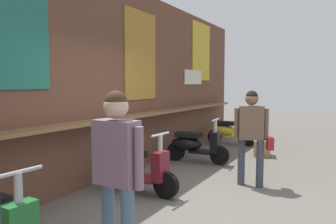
{
  "coord_description": "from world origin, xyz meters",
  "views": [
    {
      "loc": [
        -4.14,
        -1.79,
        1.68
      ],
      "look_at": [
        1.15,
        1.09,
        1.18
      ],
      "focal_mm": 35.0,
      "sensor_mm": 36.0,
      "label": 1
    }
  ],
  "objects_px": {
    "scooter_yellow": "(229,131)",
    "shopper_browsing": "(252,129)",
    "scooter_maroon": "(135,168)",
    "scooter_black": "(194,145)",
    "shopper_passing": "(117,162)",
    "merchandise_crate": "(262,148)"
  },
  "relations": [
    {
      "from": "scooter_black",
      "to": "merchandise_crate",
      "type": "xyz_separation_m",
      "value": [
        1.37,
        -1.15,
        -0.2
      ]
    },
    {
      "from": "scooter_maroon",
      "to": "scooter_yellow",
      "type": "bearing_deg",
      "value": 92.79
    },
    {
      "from": "scooter_maroon",
      "to": "scooter_black",
      "type": "xyz_separation_m",
      "value": [
        2.26,
        -0.0,
        0.0
      ]
    },
    {
      "from": "scooter_yellow",
      "to": "shopper_passing",
      "type": "xyz_separation_m",
      "value": [
        -6.59,
        -1.13,
        0.61
      ]
    },
    {
      "from": "shopper_browsing",
      "to": "shopper_passing",
      "type": "xyz_separation_m",
      "value": [
        -3.09,
        0.41,
        0.05
      ]
    },
    {
      "from": "scooter_black",
      "to": "shopper_passing",
      "type": "distance_m",
      "value": 4.36
    },
    {
      "from": "merchandise_crate",
      "to": "scooter_yellow",
      "type": "bearing_deg",
      "value": 47.52
    },
    {
      "from": "scooter_black",
      "to": "shopper_passing",
      "type": "bearing_deg",
      "value": -79.41
    },
    {
      "from": "scooter_maroon",
      "to": "shopper_passing",
      "type": "bearing_deg",
      "value": -56.62
    },
    {
      "from": "scooter_yellow",
      "to": "scooter_black",
      "type": "bearing_deg",
      "value": -92.63
    },
    {
      "from": "scooter_maroon",
      "to": "shopper_browsing",
      "type": "relative_size",
      "value": 0.88
    },
    {
      "from": "scooter_yellow",
      "to": "shopper_passing",
      "type": "height_order",
      "value": "shopper_passing"
    },
    {
      "from": "scooter_maroon",
      "to": "merchandise_crate",
      "type": "distance_m",
      "value": 3.81
    },
    {
      "from": "shopper_browsing",
      "to": "merchandise_crate",
      "type": "bearing_deg",
      "value": -10.06
    },
    {
      "from": "scooter_black",
      "to": "shopper_browsing",
      "type": "relative_size",
      "value": 0.88
    },
    {
      "from": "scooter_maroon",
      "to": "scooter_black",
      "type": "relative_size",
      "value": 1.0
    },
    {
      "from": "scooter_maroon",
      "to": "merchandise_crate",
      "type": "bearing_deg",
      "value": 75.14
    },
    {
      "from": "shopper_passing",
      "to": "merchandise_crate",
      "type": "bearing_deg",
      "value": 2.4
    },
    {
      "from": "merchandise_crate",
      "to": "scooter_black",
      "type": "bearing_deg",
      "value": 139.91
    },
    {
      "from": "scooter_maroon",
      "to": "scooter_yellow",
      "type": "xyz_separation_m",
      "value": [
        4.69,
        0.0,
        0.0
      ]
    },
    {
      "from": "scooter_yellow",
      "to": "shopper_browsing",
      "type": "relative_size",
      "value": 0.88
    },
    {
      "from": "scooter_black",
      "to": "scooter_yellow",
      "type": "relative_size",
      "value": 1.0
    }
  ]
}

